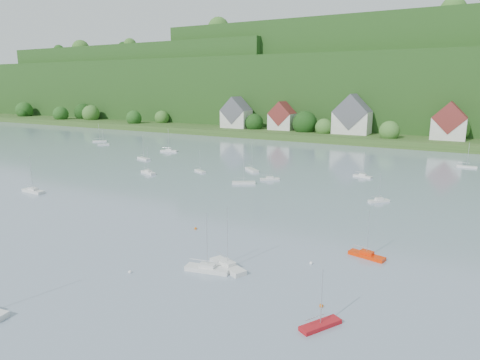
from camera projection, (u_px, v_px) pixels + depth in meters
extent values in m
cube|color=#2F501E|center=(347.00, 134.00, 206.31)|extent=(600.00, 60.00, 3.00)
cube|color=#1E4114|center=(380.00, 93.00, 266.26)|extent=(620.00, 160.00, 40.00)
cube|color=#1E4114|center=(175.00, 86.00, 323.29)|extent=(200.00, 120.00, 52.00)
cube|color=#1E4114|center=(397.00, 79.00, 255.51)|extent=(240.00, 130.00, 60.00)
sphere|color=#2E6525|center=(91.00, 114.00, 270.57)|extent=(11.19, 11.19, 11.19)
sphere|color=#2E6525|center=(162.00, 118.00, 249.05)|extent=(8.61, 8.61, 8.61)
sphere|color=#1B4A16|center=(134.00, 118.00, 245.13)|extent=(9.03, 9.03, 9.03)
sphere|color=#2E6525|center=(324.00, 127.00, 194.83)|extent=(8.19, 8.19, 8.19)
sphere|color=#2E6525|center=(241.00, 124.00, 218.12)|extent=(6.49, 6.49, 6.49)
sphere|color=#1B4A16|center=(24.00, 110.00, 302.33)|extent=(11.94, 11.94, 11.94)
sphere|color=#2E6525|center=(454.00, 129.00, 176.26)|extent=(12.16, 12.16, 12.16)
sphere|color=#2E6525|center=(389.00, 131.00, 177.38)|extent=(8.73, 8.73, 8.73)
sphere|color=black|center=(254.00, 123.00, 213.92)|extent=(9.32, 9.32, 9.32)
sphere|color=black|center=(90.00, 114.00, 279.98)|extent=(9.50, 9.50, 9.50)
sphere|color=black|center=(83.00, 112.00, 280.51)|extent=(11.91, 11.91, 11.91)
sphere|color=#1B4A16|center=(61.00, 114.00, 273.85)|extent=(9.91, 9.91, 9.91)
sphere|color=black|center=(23.00, 113.00, 299.12)|extent=(6.16, 6.16, 6.16)
sphere|color=black|center=(305.00, 123.00, 201.49)|extent=(11.92, 11.92, 11.92)
sphere|color=#2E6525|center=(181.00, 43.00, 276.01)|extent=(10.52, 10.52, 10.52)
sphere|color=#2E6525|center=(81.00, 49.00, 331.26)|extent=(13.75, 13.75, 13.75)
sphere|color=#1B4A16|center=(253.00, 45.00, 288.85)|extent=(10.29, 10.29, 10.29)
sphere|color=black|center=(132.00, 50.00, 334.49)|extent=(10.31, 10.31, 10.31)
sphere|color=black|center=(124.00, 47.00, 306.36)|extent=(8.14, 8.14, 8.14)
sphere|color=#2E6525|center=(148.00, 51.00, 332.49)|extent=(7.15, 7.15, 7.15)
sphere|color=black|center=(85.00, 52.00, 359.59)|extent=(11.66, 11.66, 11.66)
sphere|color=black|center=(267.00, 43.00, 271.34)|extent=(7.18, 7.18, 7.18)
sphere|color=#2E6525|center=(130.00, 45.00, 288.26)|extent=(8.89, 8.89, 8.89)
sphere|color=#1B4A16|center=(59.00, 50.00, 327.22)|extent=(7.77, 7.77, 7.77)
sphere|color=black|center=(125.00, 50.00, 332.42)|extent=(9.97, 9.97, 9.97)
sphere|color=#1B4A16|center=(456.00, 16.00, 221.70)|extent=(12.83, 12.83, 12.83)
sphere|color=#2E6525|center=(304.00, 25.00, 248.36)|extent=(8.18, 8.18, 8.18)
sphere|color=#1B4A16|center=(388.00, 26.00, 260.83)|extent=(12.73, 12.73, 12.73)
sphere|color=#2E6525|center=(453.00, 9.00, 201.58)|extent=(11.95, 11.95, 11.95)
sphere|color=#2E6525|center=(311.00, 32.00, 279.22)|extent=(7.07, 7.07, 7.07)
sphere|color=black|center=(368.00, 21.00, 232.13)|extent=(8.21, 8.21, 8.21)
sphere|color=#2E6525|center=(345.00, 27.00, 261.41)|extent=(12.24, 12.24, 12.24)
sphere|color=#2E6525|center=(218.00, 28.00, 268.99)|extent=(13.65, 13.65, 13.65)
sphere|color=#1B4A16|center=(314.00, 57.00, 269.25)|extent=(12.01, 12.01, 12.01)
sphere|color=black|center=(376.00, 55.00, 260.60)|extent=(15.72, 15.72, 15.72)
sphere|color=#1B4A16|center=(400.00, 55.00, 250.26)|extent=(10.54, 10.54, 10.54)
sphere|color=#1B4A16|center=(162.00, 66.00, 372.83)|extent=(8.18, 8.18, 8.18)
sphere|color=black|center=(171.00, 65.00, 356.90)|extent=(8.74, 8.74, 8.74)
sphere|color=black|center=(140.00, 63.00, 346.12)|extent=(15.38, 15.38, 15.38)
cube|color=beige|center=(236.00, 119.00, 219.82)|extent=(14.00, 10.00, 9.00)
cube|color=#53535A|center=(236.00, 110.00, 218.82)|extent=(14.00, 10.40, 14.00)
cube|color=beige|center=(282.00, 122.00, 209.85)|extent=(12.00, 9.00, 8.00)
cube|color=maroon|center=(282.00, 113.00, 208.97)|extent=(12.00, 9.36, 12.00)
cube|color=beige|center=(352.00, 123.00, 192.27)|extent=(16.00, 11.00, 10.00)
cube|color=#53535A|center=(352.00, 112.00, 191.17)|extent=(16.00, 11.44, 16.00)
cube|color=beige|center=(449.00, 128.00, 171.81)|extent=(13.00, 10.00, 9.00)
cube|color=maroon|center=(450.00, 117.00, 170.82)|extent=(13.00, 10.40, 13.00)
cube|color=silver|center=(208.00, 269.00, 57.60)|extent=(6.39, 2.93, 0.62)
cube|color=silver|center=(207.00, 265.00, 57.48)|extent=(2.36, 1.62, 0.50)
cylinder|color=silver|center=(207.00, 240.00, 56.69)|extent=(0.10, 0.10, 7.71)
cylinder|color=silver|center=(201.00, 260.00, 57.61)|extent=(3.34, 0.76, 0.08)
cube|color=silver|center=(228.00, 266.00, 58.47)|extent=(6.70, 4.46, 0.65)
cube|color=silver|center=(228.00, 262.00, 58.34)|extent=(2.62, 2.14, 0.50)
cylinder|color=silver|center=(227.00, 236.00, 57.49)|extent=(0.10, 0.10, 8.18)
cylinder|color=silver|center=(224.00, 256.00, 58.97)|extent=(3.29, 1.61, 0.08)
cube|color=red|center=(367.00, 256.00, 62.22)|extent=(5.58, 2.69, 0.54)
cube|color=red|center=(367.00, 252.00, 62.11)|extent=(2.07, 1.46, 0.50)
cylinder|color=silver|center=(368.00, 232.00, 61.42)|extent=(0.10, 0.10, 6.72)
cylinder|color=silver|center=(362.00, 247.00, 62.49)|extent=(2.90, 0.75, 0.08)
cube|color=silver|center=(33.00, 191.00, 99.73)|extent=(6.58, 2.11, 0.65)
cube|color=silver|center=(33.00, 189.00, 99.60)|extent=(2.33, 1.38, 0.50)
cylinder|color=silver|center=(31.00, 173.00, 98.76)|extent=(0.10, 0.10, 8.13)
cylinder|color=silver|center=(30.00, 186.00, 99.96)|extent=(3.58, 0.24, 0.08)
cube|color=#A40F16|center=(320.00, 325.00, 44.33)|extent=(3.65, 4.87, 0.49)
cylinder|color=silver|center=(322.00, 297.00, 43.61)|extent=(0.10, 0.10, 6.07)
cylinder|color=silver|center=(316.00, 317.00, 43.72)|extent=(1.44, 2.34, 0.08)
sphere|color=white|center=(130.00, 273.00, 57.14)|extent=(0.47, 0.47, 0.47)
sphere|color=#DE6107|center=(321.00, 307.00, 48.43)|extent=(0.46, 0.46, 0.46)
sphere|color=#DE6107|center=(196.00, 229.00, 74.43)|extent=(0.48, 0.48, 0.48)
sphere|color=white|center=(311.00, 264.00, 59.97)|extent=(0.47, 0.47, 0.47)
cube|color=silver|center=(244.00, 183.00, 108.52)|extent=(5.96, 4.43, 0.59)
cylinder|color=silver|center=(244.00, 167.00, 107.63)|extent=(0.10, 0.10, 7.42)
cylinder|color=silver|center=(240.00, 178.00, 108.23)|extent=(2.86, 1.72, 0.08)
cube|color=silver|center=(169.00, 151.00, 160.44)|extent=(6.69, 3.74, 0.65)
cube|color=silver|center=(169.00, 149.00, 160.32)|extent=(2.54, 1.91, 0.50)
cylinder|color=silver|center=(168.00, 139.00, 159.48)|extent=(0.10, 0.10, 8.06)
cylinder|color=silver|center=(166.00, 148.00, 160.35)|extent=(3.39, 1.19, 0.08)
cube|color=silver|center=(103.00, 144.00, 178.25)|extent=(4.18, 4.38, 0.47)
cylinder|color=silver|center=(103.00, 137.00, 177.54)|extent=(0.10, 0.10, 5.92)
cylinder|color=silver|center=(101.00, 142.00, 177.78)|extent=(1.82, 1.97, 0.08)
cube|color=silver|center=(379.00, 201.00, 91.70)|extent=(4.31, 4.17, 0.47)
cube|color=silver|center=(379.00, 199.00, 91.59)|extent=(1.83, 1.79, 0.50)
cylinder|color=silver|center=(380.00, 187.00, 91.00)|extent=(0.10, 0.10, 5.86)
cylinder|color=silver|center=(376.00, 196.00, 91.28)|extent=(1.93, 1.83, 0.08)
cube|color=silver|center=(200.00, 171.00, 123.39)|extent=(4.72, 3.30, 0.46)
cylinder|color=silver|center=(200.00, 161.00, 122.70)|extent=(0.10, 0.10, 5.81)
cylinder|color=silver|center=(199.00, 167.00, 123.71)|extent=(2.30, 1.25, 0.08)
cube|color=silver|center=(270.00, 179.00, 112.82)|extent=(4.87, 4.37, 0.51)
cube|color=silver|center=(270.00, 177.00, 112.70)|extent=(2.02, 1.92, 0.50)
cylinder|color=silver|center=(270.00, 166.00, 112.05)|extent=(0.10, 0.10, 6.41)
cylinder|color=silver|center=(267.00, 175.00, 112.42)|extent=(2.23, 1.85, 0.08)
cube|color=silver|center=(100.00, 141.00, 188.30)|extent=(5.64, 5.03, 0.59)
cylinder|color=silver|center=(99.00, 132.00, 187.42)|extent=(0.10, 0.10, 7.40)
cylinder|color=silver|center=(97.00, 139.00, 187.88)|extent=(2.57, 2.12, 0.08)
cube|color=silver|center=(144.00, 159.00, 143.78)|extent=(6.34, 3.59, 0.61)
cylinder|color=silver|center=(143.00, 147.00, 142.86)|extent=(0.10, 0.10, 7.64)
cylinder|color=silver|center=(142.00, 155.00, 144.17)|extent=(3.21, 1.16, 0.08)
cube|color=silver|center=(148.00, 173.00, 120.97)|extent=(6.07, 3.49, 0.59)
cube|color=silver|center=(148.00, 171.00, 120.85)|extent=(2.31, 1.76, 0.50)
cylinder|color=silver|center=(148.00, 159.00, 120.09)|extent=(0.10, 0.10, 7.32)
cylinder|color=silver|center=(147.00, 168.00, 121.34)|extent=(3.06, 1.15, 0.08)
cube|color=silver|center=(467.00, 167.00, 129.69)|extent=(5.78, 1.94, 0.57)
cylinder|color=silver|center=(468.00, 154.00, 128.84)|extent=(0.10, 0.10, 7.12)
cylinder|color=silver|center=(464.00, 163.00, 129.79)|extent=(3.13, 0.27, 0.08)
cube|color=silver|center=(363.00, 176.00, 116.08)|extent=(5.38, 2.62, 0.52)
cube|color=silver|center=(363.00, 175.00, 115.97)|extent=(2.00, 1.41, 0.50)
cylinder|color=silver|center=(363.00, 164.00, 115.31)|extent=(0.10, 0.10, 6.48)
cylinder|color=silver|center=(360.00, 172.00, 116.34)|extent=(2.79, 0.74, 0.08)
cube|color=silver|center=(252.00, 170.00, 124.74)|extent=(6.07, 5.54, 0.64)
cylinder|color=silver|center=(252.00, 155.00, 123.78)|extent=(0.10, 0.10, 8.04)
cylinder|color=silver|center=(251.00, 165.00, 125.35)|extent=(2.75, 2.35, 0.08)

